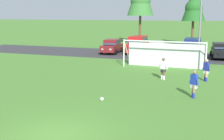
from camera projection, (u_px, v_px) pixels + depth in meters
The scene contains 14 objects.
ground_plane at pixel (143, 69), 25.30m from camera, with size 400.00×400.00×0.00m, color #477A2D.
parking_lot_strip at pixel (160, 56), 33.55m from camera, with size 52.00×8.40×0.01m, color #333335.
soccer_ball at pixel (102, 99), 16.03m from camera, with size 0.22×0.22×0.22m.
soccer_goal at pixel (164, 54), 25.92m from camera, with size 7.47×2.13×2.57m.
player_striker_near at pixel (163, 69), 21.17m from camera, with size 0.72×0.29×1.64m.
player_midfield_center at pixel (194, 84), 16.51m from camera, with size 0.60×0.56×1.64m.
player_defender_far at pixel (206, 70), 20.59m from camera, with size 0.59×0.57×1.64m.
parked_car_slot_far_left at pixel (112, 46), 35.56m from camera, with size 2.15×4.26×1.72m.
parked_car_slot_left at pixel (138, 45), 35.23m from camera, with size 2.18×4.62×2.16m.
parked_car_slot_center_left at pixel (158, 49), 32.77m from camera, with size 2.18×4.27×1.72m.
parked_car_slot_center at pixel (193, 48), 31.88m from camera, with size 2.23×4.65×2.16m.
parked_car_slot_center_right at pixel (221, 51), 31.31m from camera, with size 2.29×4.33×1.72m.
tree_mid_left at pixel (194, 4), 42.18m from camera, with size 3.46×3.46×9.22m.
street_lamp at pixel (202, 19), 26.70m from camera, with size 2.00×0.32×8.49m.
Camera 1 is at (5.73, -9.32, 4.82)m, focal length 45.44 mm.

